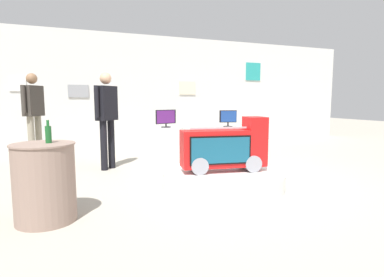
{
  "coord_description": "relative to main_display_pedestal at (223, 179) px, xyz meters",
  "views": [
    {
      "loc": [
        -2.38,
        -4.15,
        1.23
      ],
      "look_at": [
        -0.53,
        0.44,
        0.63
      ],
      "focal_mm": 29.6,
      "sensor_mm": 36.0,
      "label": 1
    }
  ],
  "objects": [
    {
      "name": "ground_plane",
      "position": [
        0.31,
        0.21,
        -0.11
      ],
      "size": [
        30.0,
        30.0,
        0.0
      ],
      "primitive_type": "plane",
      "color": "#A8A091"
    },
    {
      "name": "back_wall_display",
      "position": [
        0.29,
        4.46,
        1.35
      ],
      "size": [
        12.28,
        0.13,
        2.93
      ],
      "color": "silver",
      "rests_on": "ground"
    },
    {
      "name": "main_display_pedestal",
      "position": [
        0.0,
        0.0,
        0.0
      ],
      "size": [
        1.73,
        1.73,
        0.23
      ],
      "primitive_type": "cylinder",
      "color": "white",
      "rests_on": "ground"
    },
    {
      "name": "novelty_firetruck_tv",
      "position": [
        0.02,
        -0.01,
        0.43
      ],
      "size": [
        1.24,
        0.57,
        0.77
      ],
      "color": "gray",
      "rests_on": "main_display_pedestal"
    },
    {
      "name": "display_pedestal_left_rear",
      "position": [
        0.1,
        3.04,
        0.19
      ],
      "size": [
        0.79,
        0.79,
        0.6
      ],
      "primitive_type": "cylinder",
      "color": "white",
      "rests_on": "ground"
    },
    {
      "name": "tv_on_left_rear",
      "position": [
        0.1,
        3.04,
        0.71
      ],
      "size": [
        0.52,
        0.22,
        0.41
      ],
      "color": "black",
      "rests_on": "display_pedestal_left_rear"
    },
    {
      "name": "display_pedestal_center_rear",
      "position": [
        1.49,
        2.63,
        0.19
      ],
      "size": [
        0.67,
        0.67,
        0.6
      ],
      "primitive_type": "cylinder",
      "color": "white",
      "rests_on": "ground"
    },
    {
      "name": "tv_on_center_rear",
      "position": [
        1.49,
        2.63,
        0.7
      ],
      "size": [
        0.4,
        0.21,
        0.39
      ],
      "color": "black",
      "rests_on": "display_pedestal_center_rear"
    },
    {
      "name": "side_table_round",
      "position": [
        -2.28,
        -0.49,
        0.3
      ],
      "size": [
        0.62,
        0.62,
        0.8
      ],
      "color": "gray",
      "rests_on": "ground"
    },
    {
      "name": "bottle_on_side_table",
      "position": [
        -2.23,
        -0.48,
        0.78
      ],
      "size": [
        0.06,
        0.06,
        0.23
      ],
      "color": "#195926",
      "rests_on": "side_table_round"
    },
    {
      "name": "shopper_browsing_near_truck",
      "position": [
        -2.61,
        2.8,
        0.91
      ],
      "size": [
        0.38,
        0.47,
        1.74
      ],
      "color": "gray",
      "rests_on": "ground"
    },
    {
      "name": "shopper_browsing_rear",
      "position": [
        -1.38,
        1.8,
        0.89
      ],
      "size": [
        0.44,
        0.4,
        1.71
      ],
      "color": "black",
      "rests_on": "ground"
    }
  ]
}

